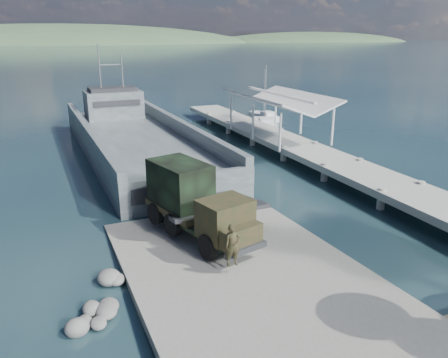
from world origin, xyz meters
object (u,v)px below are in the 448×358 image
pier (284,135)px  landing_craft (136,145)px  sailboat_near (265,124)px  soldier (233,253)px  military_truck (194,201)px  sailboat_far (264,117)px

pier → landing_craft: landing_craft is taller
sailboat_near → soldier: bearing=-103.0°
military_truck → sailboat_near: 30.42m
landing_craft → sailboat_near: bearing=18.9°
soldier → sailboat_near: 34.12m
military_truck → soldier: 4.61m
soldier → sailboat_far: (19.72, 34.16, -1.10)m
soldier → sailboat_near: bearing=64.2°
landing_craft → soldier: landing_craft is taller
sailboat_near → sailboat_far: (2.47, 4.74, -0.04)m
military_truck → soldier: military_truck is taller
pier → sailboat_far: size_ratio=6.72×
landing_craft → sailboat_near: landing_craft is taller
soldier → sailboat_near: sailboat_near is taller
landing_craft → military_truck: (-0.97, -18.89, 1.42)m
pier → military_truck: bearing=-133.7°
landing_craft → soldier: 23.45m
sailboat_near → military_truck: bearing=-107.6°
sailboat_far → sailboat_near: bearing=-120.6°
soldier → sailboat_far: 39.46m
military_truck → soldier: (0.15, -4.53, -0.81)m
sailboat_far → landing_craft: bearing=-153.4°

